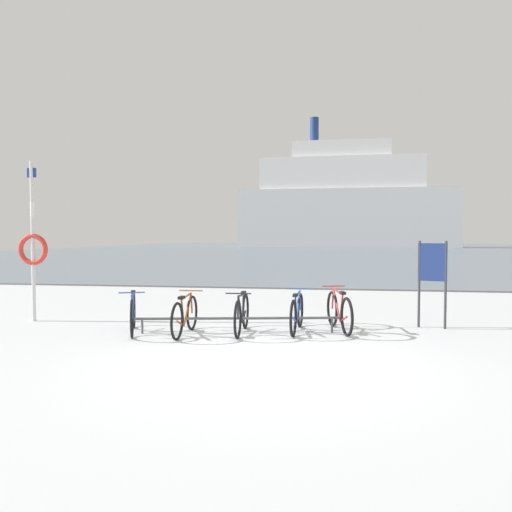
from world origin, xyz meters
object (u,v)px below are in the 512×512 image
bicycle_2 (242,314)px  info_sign (432,270)px  bicycle_3 (297,313)px  bicycle_4 (339,312)px  bicycle_1 (185,316)px  rescue_post (33,245)px  bicycle_0 (133,313)px  ferry_ship (344,204)px

bicycle_2 → info_sign: 3.89m
bicycle_2 → info_sign: (3.65, 1.10, 0.79)m
bicycle_3 → bicycle_4: bicycle_4 is taller
bicycle_1 → bicycle_2: (1.01, 0.30, 0.01)m
bicycle_1 → rescue_post: size_ratio=0.47×
bicycle_0 → bicycle_3: (3.05, 0.58, -0.01)m
bicycle_1 → bicycle_4: bicycle_4 is taller
bicycle_2 → info_sign: size_ratio=0.97×
bicycle_1 → bicycle_0: bearing=178.8°
bicycle_1 → rescue_post: bearing=165.5°
bicycle_3 → rescue_post: size_ratio=0.49×
bicycle_0 → info_sign: info_sign is taller
bicycle_1 → bicycle_2: bearing=16.6°
bicycle_1 → ferry_ship: 74.91m
bicycle_3 → bicycle_0: bearing=-169.3°
rescue_post → ferry_ship: bearing=83.4°
bicycle_2 → bicycle_4: bearing=15.6°
info_sign → ferry_ship: 73.28m
ferry_ship → info_sign: bearing=-90.1°
bicycle_2 → bicycle_3: size_ratio=1.00×
info_sign → rescue_post: (-8.32, -0.46, 0.49)m
bicycle_0 → bicycle_2: size_ratio=0.95×
bicycle_3 → ferry_ship: ferry_ship is taller
ferry_ship → bicycle_0: bearing=-94.5°
info_sign → rescue_post: 8.35m
bicycle_4 → bicycle_2: bearing=-164.4°
bicycle_1 → bicycle_4: 2.94m
bicycle_2 → bicycle_1: bearing=-163.4°
bicycle_0 → bicycle_1: bearing=-1.2°
bicycle_0 → rescue_post: (-2.64, 0.92, 1.27)m
bicycle_4 → rescue_post: rescue_post is taller
bicycle_1 → ferry_ship: ferry_ship is taller
bicycle_0 → bicycle_1: bicycle_0 is taller
bicycle_1 → rescue_post: 3.99m
bicycle_3 → bicycle_4: bearing=14.5°
bicycle_0 → ferry_ship: bearing=85.5°
rescue_post → bicycle_2: bearing=-7.9°
bicycle_4 → bicycle_0: bearing=-168.5°
info_sign → rescue_post: rescue_post is taller
info_sign → bicycle_1: bearing=-163.2°
bicycle_1 → ferry_ship: (4.85, 74.43, 6.93)m
bicycle_1 → rescue_post: rescue_post is taller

